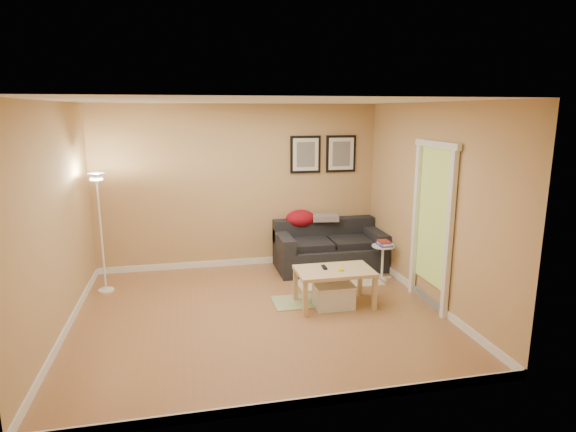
# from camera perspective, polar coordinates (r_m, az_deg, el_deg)

# --- Properties ---
(floor) EXTENTS (4.50, 4.50, 0.00)m
(floor) POSITION_cam_1_polar(r_m,az_deg,el_deg) (6.10, -3.45, -11.65)
(floor) COLOR #976241
(floor) RESTS_ON ground
(ceiling) EXTENTS (4.50, 4.50, 0.00)m
(ceiling) POSITION_cam_1_polar(r_m,az_deg,el_deg) (5.56, -3.81, 13.59)
(ceiling) COLOR white
(ceiling) RESTS_ON wall_back
(wall_back) EXTENTS (4.50, 0.00, 4.50)m
(wall_back) POSITION_cam_1_polar(r_m,az_deg,el_deg) (7.64, -5.87, 3.48)
(wall_back) COLOR tan
(wall_back) RESTS_ON ground
(wall_front) EXTENTS (4.50, 0.00, 4.50)m
(wall_front) POSITION_cam_1_polar(r_m,az_deg,el_deg) (3.79, 0.93, -5.85)
(wall_front) COLOR tan
(wall_front) RESTS_ON ground
(wall_left) EXTENTS (0.00, 4.00, 4.00)m
(wall_left) POSITION_cam_1_polar(r_m,az_deg,el_deg) (5.81, -26.13, -0.64)
(wall_left) COLOR tan
(wall_left) RESTS_ON ground
(wall_right) EXTENTS (0.00, 4.00, 4.00)m
(wall_right) POSITION_cam_1_polar(r_m,az_deg,el_deg) (6.41, 16.69, 1.26)
(wall_right) COLOR tan
(wall_right) RESTS_ON ground
(baseboard_back) EXTENTS (4.50, 0.02, 0.10)m
(baseboard_back) POSITION_cam_1_polar(r_m,az_deg,el_deg) (7.92, -5.66, -5.50)
(baseboard_back) COLOR white
(baseboard_back) RESTS_ON ground
(baseboard_front) EXTENTS (4.50, 0.02, 0.10)m
(baseboard_front) POSITION_cam_1_polar(r_m,az_deg,el_deg) (4.36, 0.84, -21.61)
(baseboard_front) COLOR white
(baseboard_front) RESTS_ON ground
(baseboard_left) EXTENTS (0.02, 4.00, 0.10)m
(baseboard_left) POSITION_cam_1_polar(r_m,az_deg,el_deg) (6.19, -24.91, -11.98)
(baseboard_left) COLOR white
(baseboard_left) RESTS_ON ground
(baseboard_right) EXTENTS (0.02, 4.00, 0.10)m
(baseboard_right) POSITION_cam_1_polar(r_m,az_deg,el_deg) (6.75, 15.94, -9.20)
(baseboard_right) COLOR white
(baseboard_right) RESTS_ON ground
(sofa) EXTENTS (1.70, 0.90, 0.75)m
(sofa) POSITION_cam_1_polar(r_m,az_deg,el_deg) (7.67, 5.01, -3.56)
(sofa) COLOR black
(sofa) RESTS_ON ground
(red_throw) EXTENTS (0.48, 0.36, 0.28)m
(red_throw) POSITION_cam_1_polar(r_m,az_deg,el_deg) (7.76, 1.50, -0.30)
(red_throw) COLOR maroon
(red_throw) RESTS_ON sofa
(plaid_throw) EXTENTS (0.45, 0.32, 0.10)m
(plaid_throw) POSITION_cam_1_polar(r_m,az_deg,el_deg) (7.81, 4.48, -0.18)
(plaid_throw) COLOR tan
(plaid_throw) RESTS_ON sofa
(framed_print_left) EXTENTS (0.50, 0.04, 0.60)m
(framed_print_left) POSITION_cam_1_polar(r_m,az_deg,el_deg) (7.74, 2.10, 7.38)
(framed_print_left) COLOR black
(framed_print_left) RESTS_ON wall_back
(framed_print_right) EXTENTS (0.50, 0.04, 0.60)m
(framed_print_right) POSITION_cam_1_polar(r_m,az_deg,el_deg) (7.91, 6.35, 7.43)
(framed_print_right) COLOR black
(framed_print_right) RESTS_ON wall_back
(area_rug) EXTENTS (1.25, 0.85, 0.01)m
(area_rug) POSITION_cam_1_polar(r_m,az_deg,el_deg) (7.31, 5.75, -7.44)
(area_rug) COLOR beige
(area_rug) RESTS_ON ground
(green_runner) EXTENTS (0.70, 0.50, 0.01)m
(green_runner) POSITION_cam_1_polar(r_m,az_deg,el_deg) (6.43, 1.39, -10.22)
(green_runner) COLOR #668C4C
(green_runner) RESTS_ON ground
(coffee_table) EXTENTS (1.11, 0.84, 0.49)m
(coffee_table) POSITION_cam_1_polar(r_m,az_deg,el_deg) (6.27, 5.55, -8.52)
(coffee_table) COLOR #D3AF80
(coffee_table) RESTS_ON ground
(remote_control) EXTENTS (0.06, 0.16, 0.02)m
(remote_control) POSITION_cam_1_polar(r_m,az_deg,el_deg) (6.23, 4.37, -6.15)
(remote_control) COLOR black
(remote_control) RESTS_ON coffee_table
(tape_roll) EXTENTS (0.07, 0.07, 0.03)m
(tape_roll) POSITION_cam_1_polar(r_m,az_deg,el_deg) (6.14, 6.35, -6.42)
(tape_roll) COLOR yellow
(tape_roll) RESTS_ON coffee_table
(storage_bin) EXTENTS (0.51, 0.37, 0.31)m
(storage_bin) POSITION_cam_1_polar(r_m,az_deg,el_deg) (6.26, 5.48, -9.46)
(storage_bin) COLOR white
(storage_bin) RESTS_ON ground
(side_table) EXTENTS (0.34, 0.34, 0.52)m
(side_table) POSITION_cam_1_polar(r_m,az_deg,el_deg) (7.35, 11.24, -5.42)
(side_table) COLOR white
(side_table) RESTS_ON ground
(book_stack) EXTENTS (0.23, 0.27, 0.08)m
(book_stack) POSITION_cam_1_polar(r_m,az_deg,el_deg) (7.26, 11.50, -3.22)
(book_stack) COLOR #3937A7
(book_stack) RESTS_ON side_table
(floor_lamp) EXTENTS (0.22, 0.22, 1.68)m
(floor_lamp) POSITION_cam_1_polar(r_m,az_deg,el_deg) (7.03, -21.46, -2.32)
(floor_lamp) COLOR white
(floor_lamp) RESTS_ON ground
(doorway) EXTENTS (0.12, 1.01, 2.13)m
(doorway) POSITION_cam_1_polar(r_m,az_deg,el_deg) (6.32, 16.78, -1.46)
(doorway) COLOR white
(doorway) RESTS_ON ground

